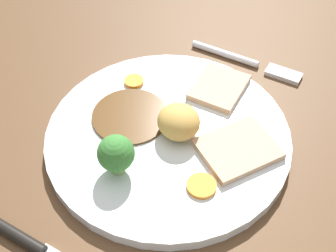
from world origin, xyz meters
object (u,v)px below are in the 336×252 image
meat_slice_main (238,149)px  roast_potato_left (179,122)px  meat_slice_under (219,87)px  carrot_coin_back (134,81)px  carrot_coin_front (202,186)px  fork (248,62)px  knife (36,248)px  broccoli_floret (116,154)px  dinner_plate (168,136)px

meat_slice_main → roast_potato_left: 6.92cm
meat_slice_main → meat_slice_under: (-7.38, -6.24, 0.00)cm
meat_slice_main → carrot_coin_back: size_ratio=3.29×
roast_potato_left → carrot_coin_front: roast_potato_left is taller
fork → knife: bearing=-101.7°
roast_potato_left → meat_slice_main: bearing=99.8°
meat_slice_main → roast_potato_left: roast_potato_left is taller
meat_slice_main → broccoli_floret: 12.92cm
dinner_plate → meat_slice_main: (-1.72, 7.69, 1.10)cm
fork → carrot_coin_back: bearing=-131.7°
dinner_plate → carrot_coin_back: bearing=-119.9°
broccoli_floret → fork: 24.50cm
roast_potato_left → carrot_coin_back: size_ratio=2.03×
dinner_plate → fork: (-16.94, 1.73, -0.31)cm
dinner_plate → broccoli_floret: bearing=-12.2°
roast_potato_left → fork: roast_potato_left is taller
carrot_coin_front → fork: (-21.26, -5.02, -1.23)cm
roast_potato_left → fork: size_ratio=0.31×
carrot_coin_back → fork: (-12.42, 9.61, -1.25)cm
meat_slice_main → carrot_coin_front: bearing=-8.9°
meat_slice_under → knife: (26.92, -4.39, -1.35)cm
meat_slice_main → knife: bearing=-28.6°
meat_slice_main → carrot_coin_front: size_ratio=2.58×
dinner_plate → fork: 17.03cm
meat_slice_main → carrot_coin_back: 15.81cm
broccoli_floret → knife: broccoli_floret is taller
knife → carrot_coin_front: bearing=51.6°
carrot_coin_back → roast_potato_left: bearing=66.0°
meat_slice_main → roast_potato_left: bearing=-80.2°
roast_potato_left → carrot_coin_back: (-3.96, -8.88, -1.54)cm
meat_slice_main → carrot_coin_back: meat_slice_main is taller
roast_potato_left → broccoli_floret: (7.65, -2.54, 0.75)cm
carrot_coin_front → roast_potato_left: bearing=-130.4°
meat_slice_main → broccoli_floret: (8.80, -9.22, 2.13)cm
meat_slice_main → fork: (-15.22, -5.96, -1.41)cm
dinner_plate → roast_potato_left: (-0.56, 1.01, 2.47)cm
carrot_coin_back → knife: size_ratio=0.13×
fork → dinner_plate: bearing=-99.8°
carrot_coin_front → carrot_coin_back: 17.09cm
meat_slice_main → carrot_coin_front: 6.11cm
roast_potato_left → knife: (18.39, -3.96, -2.72)cm
carrot_coin_back → fork: size_ratio=0.15×
carrot_coin_front → dinner_plate: bearing=-122.6°
meat_slice_main → roast_potato_left: (1.15, -6.68, 1.37)cm
fork → meat_slice_under: bearing=-96.1°
meat_slice_main → carrot_coin_front: meat_slice_main is taller
carrot_coin_back → knife: 22.91cm
carrot_coin_front → knife: (13.50, -9.70, -1.16)cm
meat_slice_main → fork: meat_slice_main is taller
meat_slice_under → carrot_coin_back: size_ratio=2.89×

